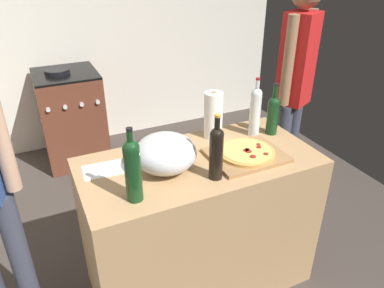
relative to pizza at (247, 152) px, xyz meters
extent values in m
cube|color=#3F3833|center=(-0.33, 0.84, -0.93)|extent=(4.14, 3.60, 0.02)
cube|color=silver|center=(-0.33, 2.39, 0.38)|extent=(4.14, 0.10, 2.60)
cube|color=tan|center=(-0.25, 0.08, -0.48)|extent=(1.30, 0.64, 0.89)
cube|color=#9E7247|center=(0.00, 0.00, -0.02)|extent=(0.40, 0.32, 0.02)
cylinder|color=tan|center=(0.00, 0.00, 0.00)|extent=(0.31, 0.31, 0.02)
cylinder|color=#EAC660|center=(0.00, 0.00, 0.01)|extent=(0.27, 0.27, 0.00)
cylinder|color=maroon|center=(-0.01, -0.08, 0.01)|extent=(0.03, 0.03, 0.01)
cylinder|color=maroon|center=(0.08, 0.00, 0.01)|extent=(0.03, 0.03, 0.01)
cylinder|color=maroon|center=(0.00, -0.02, 0.01)|extent=(0.03, 0.03, 0.01)
cylinder|color=maroon|center=(0.09, 0.03, 0.01)|extent=(0.02, 0.02, 0.01)
cylinder|color=maroon|center=(0.01, 0.00, 0.01)|extent=(0.03, 0.03, 0.01)
cylinder|color=maroon|center=(0.07, -0.08, 0.01)|extent=(0.03, 0.03, 0.01)
cylinder|color=maroon|center=(-0.01, 0.00, 0.01)|extent=(0.03, 0.03, 0.01)
cylinder|color=#B2B2B7|center=(-0.45, 0.07, -0.03)|extent=(0.13, 0.13, 0.01)
ellipsoid|color=silver|center=(-0.45, 0.07, 0.07)|extent=(0.32, 0.32, 0.19)
cylinder|color=white|center=(-0.05, 0.30, 0.11)|extent=(0.11, 0.11, 0.28)
cylinder|color=#997551|center=(-0.05, 0.30, 0.11)|extent=(0.03, 0.03, 0.28)
cylinder|color=black|center=(-0.25, -0.11, 0.09)|extent=(0.07, 0.07, 0.24)
sphere|color=black|center=(-0.25, -0.11, 0.21)|extent=(0.07, 0.07, 0.07)
cylinder|color=black|center=(-0.25, -0.11, 0.26)|extent=(0.03, 0.03, 0.07)
cylinder|color=gold|center=(-0.25, -0.11, 0.31)|extent=(0.03, 0.03, 0.01)
cylinder|color=#143819|center=(-0.67, -0.11, 0.10)|extent=(0.08, 0.08, 0.26)
sphere|color=#143819|center=(-0.67, -0.11, 0.23)|extent=(0.08, 0.08, 0.08)
cylinder|color=#143819|center=(-0.67, -0.11, 0.29)|extent=(0.03, 0.03, 0.06)
cylinder|color=black|center=(-0.67, -0.11, 0.32)|extent=(0.03, 0.03, 0.01)
cylinder|color=silver|center=(0.19, 0.21, 0.10)|extent=(0.07, 0.07, 0.26)
sphere|color=silver|center=(0.19, 0.21, 0.23)|extent=(0.07, 0.07, 0.07)
cylinder|color=silver|center=(0.19, 0.21, 0.29)|extent=(0.02, 0.02, 0.06)
cylinder|color=maroon|center=(0.19, 0.21, 0.32)|extent=(0.03, 0.03, 0.01)
cylinder|color=#143819|center=(0.30, 0.18, 0.07)|extent=(0.07, 0.07, 0.20)
sphere|color=#143819|center=(0.30, 0.18, 0.17)|extent=(0.07, 0.07, 0.07)
cylinder|color=#143819|center=(0.30, 0.18, 0.23)|extent=(0.03, 0.03, 0.09)
cylinder|color=black|center=(0.30, 0.18, 0.28)|extent=(0.03, 0.03, 0.01)
cube|color=white|center=(-0.74, 0.20, -0.03)|extent=(0.22, 0.16, 0.00)
cube|color=brown|center=(-0.68, 1.99, -0.49)|extent=(0.56, 0.58, 0.87)
cube|color=black|center=(-0.68, 1.99, -0.04)|extent=(0.56, 0.58, 0.02)
cylinder|color=silver|center=(-0.89, 1.69, -0.24)|extent=(0.04, 0.02, 0.04)
cylinder|color=silver|center=(-0.75, 1.69, -0.24)|extent=(0.04, 0.02, 0.04)
cylinder|color=silver|center=(-0.61, 1.69, -0.24)|extent=(0.04, 0.02, 0.04)
cylinder|color=silver|center=(-0.47, 1.69, -0.24)|extent=(0.04, 0.02, 0.04)
cylinder|color=black|center=(-0.74, 1.99, -0.01)|extent=(0.22, 0.22, 0.04)
cylinder|color=#383D4C|center=(-1.24, 0.29, -0.51)|extent=(0.11, 0.11, 0.82)
cylinder|color=tan|center=(-1.17, 0.28, 0.22)|extent=(0.08, 0.08, 0.59)
cylinder|color=#383D4C|center=(0.85, 0.61, -0.49)|extent=(0.11, 0.11, 0.87)
cylinder|color=#383D4C|center=(0.70, 0.54, -0.49)|extent=(0.11, 0.11, 0.87)
cube|color=red|center=(0.77, 0.58, 0.28)|extent=(0.28, 0.27, 0.65)
cylinder|color=#936B4C|center=(0.91, 0.64, 0.29)|extent=(0.08, 0.08, 0.62)
cylinder|color=#936B4C|center=(0.64, 0.51, 0.29)|extent=(0.08, 0.08, 0.62)
camera|label=1|loc=(-1.01, -1.46, 0.99)|focal=34.58mm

